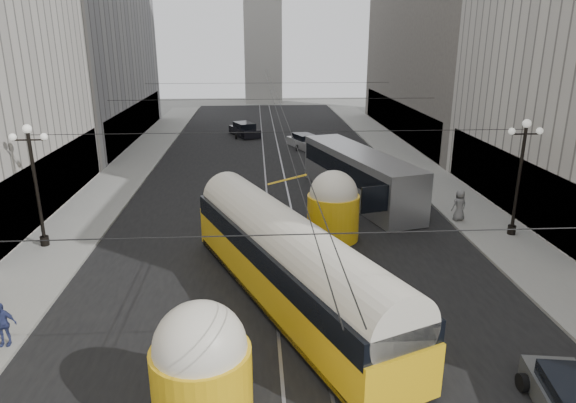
{
  "coord_description": "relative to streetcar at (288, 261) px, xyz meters",
  "views": [
    {
      "loc": [
        -1.45,
        -7.67,
        10.65
      ],
      "look_at": [
        -0.12,
        13.18,
        3.87
      ],
      "focal_mm": 32.0,
      "sensor_mm": 36.0,
      "label": 1
    }
  ],
  "objects": [
    {
      "name": "rail_left",
      "position": [
        -0.53,
        21.08,
        -1.9
      ],
      "size": [
        0.12,
        85.0,
        0.04
      ],
      "primitive_type": "cube",
      "color": "gray",
      "rests_on": "ground"
    },
    {
      "name": "sidewalk_left",
      "position": [
        -11.78,
        24.58,
        -1.83
      ],
      "size": [
        4.0,
        72.0,
        0.15
      ],
      "primitive_type": "cube",
      "color": "gray",
      "rests_on": "ground"
    },
    {
      "name": "sedan_dark_far",
      "position": [
        -2.46,
        37.44,
        -1.22
      ],
      "size": [
        3.66,
        5.16,
        1.51
      ],
      "color": "black",
      "rests_on": "ground"
    },
    {
      "name": "sidewalk_right",
      "position": [
        12.22,
        24.58,
        -1.83
      ],
      "size": [
        4.0,
        72.0,
        0.15
      ],
      "primitive_type": "cube",
      "color": "gray",
      "rests_on": "ground"
    },
    {
      "name": "city_bus",
      "position": [
        5.65,
        13.96,
        -0.11
      ],
      "size": [
        6.12,
        13.36,
        3.28
      ],
      "color": "gray",
      "rests_on": "ground"
    },
    {
      "name": "pedestrian_sidewalk_right",
      "position": [
        10.72,
        8.95,
        -0.82
      ],
      "size": [
        1.03,
        0.77,
        1.88
      ],
      "primitive_type": "imported",
      "rotation": [
        0.0,
        0.0,
        3.39
      ],
      "color": "slate",
      "rests_on": "sidewalk_right"
    },
    {
      "name": "distant_tower",
      "position": [
        0.22,
        68.58,
        13.06
      ],
      "size": [
        6.0,
        6.0,
        31.36
      ],
      "color": "#B2AFA8",
      "rests_on": "ground"
    },
    {
      "name": "pedestrian_sidewalk_left",
      "position": [
        -10.28,
        -2.65,
        -0.93
      ],
      "size": [
        0.99,
        0.6,
        1.66
      ],
      "primitive_type": "imported",
      "rotation": [
        0.0,
        0.0,
        0.05
      ],
      "color": "navy",
      "rests_on": "sidewalk_left"
    },
    {
      "name": "rail_right",
      "position": [
        0.97,
        21.08,
        -1.9
      ],
      "size": [
        0.12,
        85.0,
        0.04
      ],
      "primitive_type": "cube",
      "color": "gray",
      "rests_on": "ground"
    },
    {
      "name": "lamppost_right_mid",
      "position": [
        12.82,
        6.58,
        1.84
      ],
      "size": [
        1.86,
        0.44,
        6.37
      ],
      "color": "black",
      "rests_on": "sidewalk_right"
    },
    {
      "name": "streetcar",
      "position": [
        0.0,
        0.0,
        0.0
      ],
      "size": [
        8.55,
        16.63,
        3.9
      ],
      "color": "yellow",
      "rests_on": "ground"
    },
    {
      "name": "catenary",
      "position": [
        0.33,
        20.07,
        3.98
      ],
      "size": [
        25.0,
        72.0,
        0.23
      ],
      "color": "black",
      "rests_on": "ground"
    },
    {
      "name": "road",
      "position": [
        0.22,
        21.08,
        -1.9
      ],
      "size": [
        20.0,
        85.0,
        0.02
      ],
      "primitive_type": "cube",
      "color": "black",
      "rests_on": "ground"
    },
    {
      "name": "lamppost_left_mid",
      "position": [
        -12.38,
        6.58,
        1.84
      ],
      "size": [
        1.86,
        0.44,
        6.37
      ],
      "color": "black",
      "rests_on": "sidewalk_left"
    },
    {
      "name": "pedestrian_crossing_a",
      "position": [
        -2.66,
        -6.69,
        -1.13
      ],
      "size": [
        0.54,
        0.66,
        1.55
      ],
      "primitive_type": "imported",
      "rotation": [
        0.0,
        0.0,
        1.23
      ],
      "color": "black",
      "rests_on": "ground"
    },
    {
      "name": "sedan_white_far",
      "position": [
        3.52,
        30.87,
        -1.28
      ],
      "size": [
        3.24,
        4.73,
        1.38
      ],
      "color": "#B8B8B8",
      "rests_on": "ground"
    }
  ]
}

